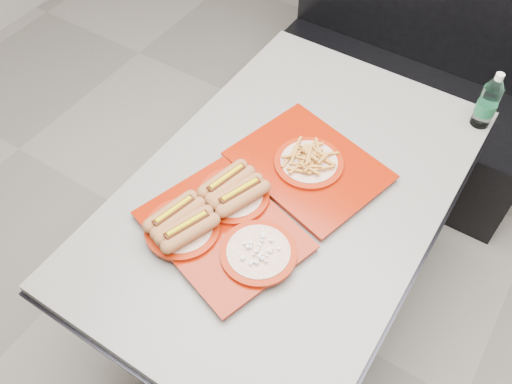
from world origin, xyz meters
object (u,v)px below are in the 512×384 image
Objects in this scene: booth_bench at (404,83)px; tray_near at (220,222)px; tray_far at (309,164)px; diner_table at (287,219)px; water_bottle at (488,103)px.

tray_near is (-0.09, -1.34, 0.38)m from booth_bench.
tray_far is at bearing 73.17° from tray_near.
tray_near is 0.36m from tray_far.
tray_near reaches higher than tray_far.
tray_far is (0.01, 0.10, 0.19)m from diner_table.
diner_table is 1.05× the size of booth_bench.
diner_table is at bearing 68.98° from tray_near.
booth_bench reaches higher than tray_far.
diner_table is at bearing -96.32° from tray_far.
tray_far is at bearing -127.90° from water_bottle.
booth_bench is 6.26× the size of water_bottle.
tray_far is (0.10, 0.34, -0.01)m from tray_near.
tray_near is at bearing -106.83° from tray_far.
tray_near is 2.48× the size of water_bottle.
water_bottle is at bearing 59.62° from tray_near.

